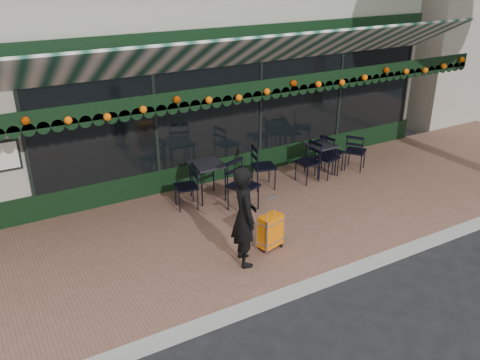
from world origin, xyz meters
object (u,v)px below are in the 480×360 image
suitcase (270,231)px  cafe_table_b (208,167)px  chair_a_right (332,153)px  chair_a_left (308,162)px  chair_a_extra (356,151)px  woman (244,216)px  cafe_table_a (321,147)px  chair_a_front (327,158)px  chair_b_front (243,186)px  chair_b_right (264,167)px  chair_b_left (186,187)px

suitcase → cafe_table_b: bearing=77.0°
chair_a_right → suitcase: bearing=112.0°
chair_a_left → chair_a_extra: 1.34m
chair_a_extra → chair_a_right: bearing=33.9°
cafe_table_b → chair_a_left: (2.24, -0.30, -0.24)m
suitcase → woman: bearing=-179.9°
cafe_table_a → woman: bearing=-145.6°
cafe_table_b → chair_a_front: (2.77, -0.29, -0.25)m
chair_b_front → chair_b_right: bearing=18.6°
woman → cafe_table_a: (3.28, 2.24, -0.19)m
chair_a_right → chair_a_extra: chair_a_right is taller
suitcase → chair_b_right: bearing=46.1°
cafe_table_a → chair_a_front: size_ratio=0.80×
suitcase → chair_b_left: (-0.58, 2.07, 0.11)m
chair_b_left → chair_b_front: size_ratio=0.86×
cafe_table_a → chair_a_left: (-0.49, -0.19, -0.19)m
woman → chair_a_extra: bearing=-50.0°
cafe_table_b → chair_b_left: chair_b_left is taller
chair_a_right → chair_b_left: (-3.59, -0.04, -0.01)m
chair_b_right → woman: bearing=155.6°
chair_b_front → chair_a_right: bearing=-4.7°
chair_b_right → suitcase: bearing=164.3°
suitcase → chair_a_right: suitcase is taller
chair_a_extra → chair_b_right: (-2.33, 0.20, 0.03)m
suitcase → chair_a_front: (2.72, 1.91, 0.12)m
chair_a_right → chair_b_front: bearing=91.3°
cafe_table_b → chair_a_right: chair_a_right is taller
woman → cafe_table_a: size_ratio=2.33×
chair_a_front → chair_b_left: (-3.30, 0.16, -0.01)m
cafe_table_a → cafe_table_b: bearing=177.7°
woman → chair_a_left: (2.78, 2.05, -0.38)m
chair_b_right → cafe_table_b: bearing=100.0°
suitcase → chair_a_left: size_ratio=1.07×
chair_a_right → chair_b_right: chair_b_right is taller
chair_b_left → chair_b_right: bearing=101.7°
chair_a_left → woman: bearing=-59.0°
woman → chair_a_left: bearing=-40.2°
chair_a_front → chair_b_front: (-2.41, -0.49, 0.06)m
cafe_table_b → chair_b_right: chair_b_right is taller
woman → chair_a_extra: 4.63m
chair_a_front → chair_b_right: (-1.52, 0.20, 0.03)m
chair_a_left → chair_b_right: (-0.99, 0.21, 0.03)m
cafe_table_b → chair_a_left: bearing=-7.6°
suitcase → chair_b_right: 2.44m
woman → chair_b_left: woman is taller
chair_b_front → chair_a_extra: bearing=-10.3°
chair_a_right → cafe_table_a: bearing=80.4°
suitcase → chair_a_right: size_ratio=1.08×
cafe_table_a → chair_b_left: bearing=-179.6°
cafe_table_a → chair_a_right: 0.38m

